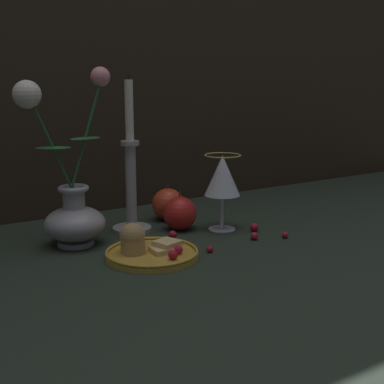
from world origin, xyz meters
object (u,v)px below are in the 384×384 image
at_px(vase, 71,202).
at_px(apple_near_glass, 180,213).
at_px(candlestick, 132,184).
at_px(apple_beside_vase, 168,204).
at_px(plate_with_pastries, 148,250).
at_px(wine_glass, 222,178).

height_order(vase, apple_near_glass, vase).
xyz_separation_m(candlestick, apple_beside_vase, (0.11, 0.04, -0.07)).
distance_m(plate_with_pastries, apple_beside_vase, 0.28).
bearing_deg(apple_beside_vase, plate_with_pastries, -127.70).
xyz_separation_m(wine_glass, apple_near_glass, (-0.08, 0.05, -0.08)).
bearing_deg(wine_glass, apple_beside_vase, 114.39).
height_order(plate_with_pastries, apple_near_glass, apple_near_glass).
xyz_separation_m(vase, wine_glass, (0.33, -0.07, 0.03)).
bearing_deg(wine_glass, apple_near_glass, 149.43).
xyz_separation_m(plate_with_pastries, apple_beside_vase, (0.17, 0.22, 0.02)).
distance_m(vase, candlestick, 0.16).
bearing_deg(apple_beside_vase, candlestick, -160.33).
xyz_separation_m(vase, candlestick, (0.15, 0.03, 0.02)).
bearing_deg(candlestick, apple_near_glass, -27.29).
xyz_separation_m(plate_with_pastries, apple_near_glass, (0.15, 0.13, 0.02)).
bearing_deg(apple_beside_vase, vase, -165.56).
xyz_separation_m(vase, plate_with_pastries, (0.09, -0.15, -0.08)).
bearing_deg(vase, apple_near_glass, -4.76).
height_order(plate_with_pastries, candlestick, candlestick).
relative_size(candlestick, apple_beside_vase, 3.84).
bearing_deg(apple_beside_vase, apple_near_glass, -102.69).
distance_m(plate_with_pastries, wine_glass, 0.27).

